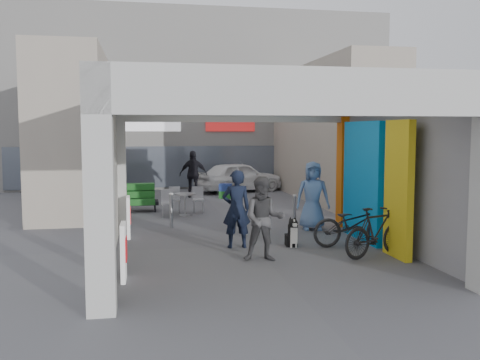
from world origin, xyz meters
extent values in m
plane|color=#525257|center=(0.00, 0.00, 0.00)|extent=(90.00, 90.00, 0.00)
cube|color=#B7B7B2|center=(-3.00, -4.00, 1.75)|extent=(0.40, 0.40, 3.50)
cube|color=#B7B7B2|center=(-3.00, 2.00, 1.75)|extent=(0.40, 0.40, 3.50)
cube|color=orange|center=(3.00, 2.00, 1.75)|extent=(0.40, 0.40, 3.50)
plane|color=beige|center=(-3.00, -1.00, 1.75)|extent=(0.00, 6.40, 6.40)
plane|color=gray|center=(3.00, -1.00, 1.75)|extent=(0.00, 6.40, 6.40)
cube|color=#0D85D3|center=(2.70, 0.20, 1.40)|extent=(0.15, 2.00, 2.80)
cube|color=gold|center=(2.70, -1.60, 1.40)|extent=(0.15, 1.00, 2.80)
plane|color=#AAABA6|center=(0.00, -1.00, 3.50)|extent=(6.40, 6.40, 0.00)
cube|color=#B7B7B2|center=(0.00, 2.05, 3.15)|extent=(6.40, 0.30, 0.70)
cube|color=#B7B7B2|center=(0.00, -4.05, 3.15)|extent=(6.40, 0.30, 0.70)
cube|color=white|center=(0.00, 2.22, 3.10)|extent=(4.20, 0.05, 0.55)
cube|color=silver|center=(0.00, 14.00, 4.00)|extent=(18.00, 4.00, 8.00)
cube|color=#515966|center=(0.00, 11.95, 1.00)|extent=(16.20, 0.06, 1.80)
cube|color=white|center=(-2.00, 11.96, 2.80)|extent=(2.60, 0.06, 0.50)
cube|color=red|center=(1.50, 11.96, 2.80)|extent=(2.20, 0.06, 0.50)
cube|color=#A59A89|center=(-4.50, 7.50, 2.50)|extent=(2.00, 9.00, 5.00)
cube|color=#A59A89|center=(4.50, 7.50, 2.50)|extent=(2.00, 9.00, 5.00)
cylinder|color=#93959B|center=(-1.66, 2.58, 0.46)|extent=(0.09, 0.09, 0.91)
cylinder|color=#93959B|center=(0.15, 2.59, 0.44)|extent=(0.09, 0.09, 0.88)
cylinder|color=#93959B|center=(1.66, 2.30, 0.41)|extent=(0.09, 0.09, 0.83)
cube|color=white|center=(-2.75, -2.32, 0.50)|extent=(0.09, 0.55, 1.00)
cube|color=red|center=(-2.71, -2.32, 0.55)|extent=(0.05, 0.39, 0.40)
cube|color=white|center=(-2.75, 1.44, 0.50)|extent=(0.09, 0.55, 1.00)
cube|color=red|center=(-2.71, 1.44, 0.55)|extent=(0.05, 0.39, 0.40)
cylinder|color=#AAAAB0|center=(-1.13, 4.58, 0.33)|extent=(0.05, 0.05, 0.66)
cylinder|color=#AAAAB0|center=(-1.13, 4.58, 0.01)|extent=(0.40, 0.40, 0.02)
cylinder|color=#AAAAB0|center=(-1.13, 4.58, 0.66)|extent=(0.64, 0.64, 0.05)
cube|color=#AAAAB0|center=(-1.68, 4.40, 0.21)|extent=(0.35, 0.35, 0.41)
cube|color=#AAAAB0|center=(-1.68, 4.57, 0.61)|extent=(0.35, 0.05, 0.41)
cube|color=#AAAAB0|center=(-0.67, 5.04, 0.21)|extent=(0.35, 0.35, 0.41)
cube|color=#AAAAB0|center=(-0.67, 5.21, 0.61)|extent=(0.35, 0.05, 0.41)
cube|color=#AAAAB0|center=(-1.41, 5.13, 0.21)|extent=(0.35, 0.35, 0.41)
cube|color=#AAAAB0|center=(-1.41, 5.30, 0.61)|extent=(0.35, 0.05, 0.41)
cube|color=black|center=(-2.57, 5.70, 0.17)|extent=(1.34, 0.67, 0.33)
cube|color=#18541D|center=(-2.57, 5.53, 0.33)|extent=(1.12, 0.39, 0.20)
cube|color=#18541D|center=(-2.57, 5.70, 0.56)|extent=(1.12, 0.39, 0.20)
cube|color=#18541D|center=(-2.57, 5.87, 0.78)|extent=(1.12, 0.39, 0.20)
cube|color=#18541D|center=(0.73, 8.48, 0.14)|extent=(0.54, 0.48, 0.28)
cube|color=navy|center=(0.73, 8.48, 0.42)|extent=(0.54, 0.48, 0.28)
cube|color=black|center=(0.87, -0.15, 0.13)|extent=(0.25, 0.33, 0.25)
cube|color=black|center=(0.87, -0.28, 0.31)|extent=(0.20, 0.17, 0.38)
cube|color=white|center=(0.87, -0.38, 0.27)|extent=(0.16, 0.03, 0.36)
cylinder|color=white|center=(0.81, -0.36, 0.15)|extent=(0.05, 0.05, 0.29)
cylinder|color=white|center=(0.93, -0.36, 0.15)|extent=(0.05, 0.05, 0.29)
sphere|color=black|center=(0.87, -0.30, 0.54)|extent=(0.20, 0.20, 0.20)
cube|color=white|center=(0.87, -0.41, 0.52)|extent=(0.08, 0.13, 0.06)
cone|color=black|center=(0.82, -0.26, 0.64)|extent=(0.07, 0.07, 0.08)
cone|color=black|center=(0.92, -0.26, 0.64)|extent=(0.07, 0.07, 0.08)
imported|color=black|center=(-0.38, -0.12, 0.86)|extent=(0.63, 0.42, 1.73)
imported|color=#3F3F42|center=(-0.05, -1.40, 0.84)|extent=(0.92, 0.78, 1.68)
imported|color=#5E81B8|center=(1.96, 1.66, 0.89)|extent=(0.95, 0.69, 1.79)
imported|color=black|center=(-0.45, 8.97, 0.90)|extent=(1.07, 0.47, 1.81)
imported|color=black|center=(2.24, -0.42, 0.51)|extent=(1.98, 0.81, 1.02)
imported|color=black|center=(2.30, -1.48, 0.52)|extent=(1.78, 1.07, 1.03)
imported|color=white|center=(1.63, 10.55, 0.64)|extent=(4.03, 2.74, 1.27)
camera|label=1|loc=(-2.42, -11.58, 2.59)|focal=40.00mm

